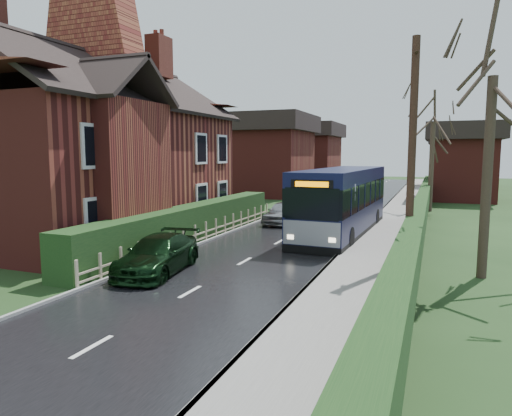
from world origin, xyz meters
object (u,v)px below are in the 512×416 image
at_px(bus, 342,202).
at_px(car_green, 158,254).
at_px(car_silver, 284,212).
at_px(brick_house, 99,145).
at_px(bus_stop_sign, 352,205).
at_px(telegraph_pole, 412,153).

relative_size(bus, car_green, 2.52).
bearing_deg(car_green, bus, 57.53).
height_order(bus, car_silver, bus).
bearing_deg(bus, brick_house, -155.93).
bearing_deg(car_green, bus_stop_sign, 42.22).
relative_size(car_silver, telegraph_pole, 0.48).
distance_m(car_green, bus_stop_sign, 8.42).
bearing_deg(telegraph_pole, bus, 116.29).
xyz_separation_m(brick_house, car_green, (6.65, -5.22, -3.76)).
bearing_deg(brick_house, telegraph_pole, -5.45).
bearing_deg(bus_stop_sign, car_green, -104.93).
xyz_separation_m(bus_stop_sign, telegraph_pole, (2.40, -2.59, 2.16)).
height_order(bus, telegraph_pole, telegraph_pole).
relative_size(car_green, telegraph_pole, 0.54).
xyz_separation_m(car_silver, car_green, (-0.58, -11.72, -0.03)).
bearing_deg(bus, telegraph_pole, -57.10).
distance_m(bus_stop_sign, telegraph_pole, 4.14).
distance_m(car_silver, car_green, 11.73).
height_order(bus, bus_stop_sign, bus).
height_order(car_silver, bus_stop_sign, bus_stop_sign).
distance_m(bus, car_green, 10.56).
xyz_separation_m(bus, car_silver, (-3.70, 2.12, -0.95)).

